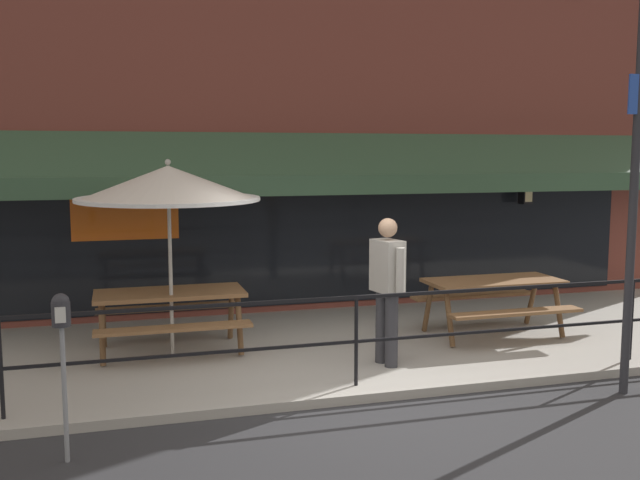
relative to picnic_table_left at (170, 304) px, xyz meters
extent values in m
plane|color=#2D2D30|center=(1.78, -2.13, -0.71)|extent=(120.00, 120.00, 0.00)
cube|color=#ADA89E|center=(1.78, -0.13, -0.66)|extent=(15.00, 4.00, 0.10)
cube|color=brown|center=(1.78, 2.12, 3.33)|extent=(15.00, 0.50, 8.07)
cube|color=black|center=(1.78, 1.85, 0.64)|extent=(12.00, 0.02, 2.30)
cube|color=orange|center=(-0.47, 1.84, 0.94)|extent=(1.50, 0.02, 0.70)
cube|color=#335138|center=(1.78, 1.32, 1.79)|extent=(13.80, 0.92, 0.70)
cube|color=#335138|center=(1.78, 0.81, 1.39)|extent=(13.80, 0.08, 0.28)
cube|color=black|center=(5.91, 1.73, 1.32)|extent=(0.04, 0.28, 0.04)
cube|color=black|center=(5.91, 1.59, 1.14)|extent=(0.18, 0.18, 0.28)
cube|color=beige|center=(5.91, 1.59, 1.14)|extent=(0.13, 0.19, 0.20)
cylinder|color=black|center=(-1.67, -1.83, -0.13)|extent=(0.04, 0.04, 0.95)
cylinder|color=black|center=(1.78, -1.83, -0.13)|extent=(0.04, 0.04, 0.95)
cylinder|color=black|center=(5.23, -1.83, -0.13)|extent=(0.04, 0.04, 0.95)
cube|color=black|center=(1.78, -1.83, 0.34)|extent=(13.80, 0.04, 0.04)
cube|color=black|center=(1.78, -1.83, -0.13)|extent=(13.80, 0.03, 0.03)
cube|color=brown|center=(0.00, 0.00, 0.13)|extent=(1.80, 0.80, 0.05)
cube|color=brown|center=(0.00, -0.58, -0.17)|extent=(1.80, 0.26, 0.04)
cube|color=brown|center=(0.00, 0.58, -0.17)|extent=(1.80, 0.26, 0.04)
cylinder|color=brown|center=(0.80, -0.32, -0.24)|extent=(0.07, 0.30, 0.73)
cylinder|color=brown|center=(0.80, 0.32, -0.24)|extent=(0.07, 0.30, 0.73)
cylinder|color=brown|center=(-0.80, -0.32, -0.24)|extent=(0.07, 0.30, 0.73)
cylinder|color=brown|center=(-0.80, 0.32, -0.24)|extent=(0.07, 0.30, 0.73)
cube|color=brown|center=(4.23, -0.37, 0.13)|extent=(1.80, 0.80, 0.05)
cube|color=brown|center=(4.23, -0.95, -0.17)|extent=(1.80, 0.26, 0.04)
cube|color=brown|center=(4.23, 0.21, -0.17)|extent=(1.80, 0.26, 0.04)
cylinder|color=brown|center=(5.03, -0.69, -0.24)|extent=(0.07, 0.30, 0.73)
cylinder|color=brown|center=(5.03, -0.05, -0.24)|extent=(0.07, 0.30, 0.73)
cylinder|color=brown|center=(3.43, -0.69, -0.24)|extent=(0.07, 0.30, 0.73)
cylinder|color=brown|center=(3.43, -0.05, -0.24)|extent=(0.07, 0.30, 0.73)
cylinder|color=#B7B2A8|center=(0.00, -0.23, 0.54)|extent=(0.04, 0.04, 2.30)
cone|color=silver|center=(0.00, -0.23, 1.49)|extent=(2.10, 2.10, 0.42)
cylinder|color=white|center=(0.00, -0.23, 1.30)|extent=(2.14, 2.14, 0.06)
sphere|color=#B7B2A8|center=(0.00, -0.23, 1.73)|extent=(0.07, 0.07, 0.07)
cylinder|color=#333338|center=(2.39, -1.32, -0.18)|extent=(0.15, 0.15, 0.86)
cylinder|color=#333338|center=(2.35, -1.12, -0.18)|extent=(0.15, 0.15, 0.86)
cube|color=#B2ADA3|center=(2.37, -1.22, 0.55)|extent=(0.32, 0.44, 0.60)
cylinder|color=#B2ADA3|center=(2.42, -1.47, 0.52)|extent=(0.10, 0.10, 0.54)
cylinder|color=#B2ADA3|center=(2.31, -0.96, 0.52)|extent=(0.10, 0.10, 0.54)
sphere|color=tan|center=(2.37, -1.22, 0.99)|extent=(0.22, 0.22, 0.22)
cylinder|color=gray|center=(-1.06, -2.74, -0.13)|extent=(0.04, 0.04, 1.15)
cylinder|color=#2D2D33|center=(-1.06, -2.74, 0.54)|extent=(0.15, 0.15, 0.20)
sphere|color=#2D2D33|center=(-1.06, -2.74, 0.64)|extent=(0.14, 0.14, 0.14)
cube|color=silver|center=(-1.06, -2.82, 0.55)|extent=(0.08, 0.01, 0.13)
cylinder|color=#2D2D33|center=(4.54, -2.58, 1.47)|extent=(0.09, 0.09, 4.35)
cube|color=blue|center=(4.54, -2.60, 2.43)|extent=(0.28, 0.02, 0.40)
camera|label=1|loc=(-0.61, -8.74, 1.84)|focal=40.00mm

